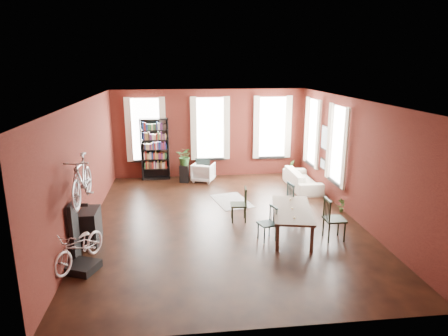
{
  "coord_description": "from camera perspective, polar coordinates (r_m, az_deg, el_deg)",
  "views": [
    {
      "loc": [
        -1.17,
        -9.88,
        4.11
      ],
      "look_at": [
        0.06,
        0.6,
        1.31
      ],
      "focal_mm": 32.0,
      "sensor_mm": 36.0,
      "label": 1
    }
  ],
  "objects": [
    {
      "name": "bike_trainer",
      "position": [
        8.84,
        -19.52,
        -13.21
      ],
      "size": [
        0.74,
        0.74,
        0.16
      ],
      "primitive_type": "cube",
      "rotation": [
        0.0,
        0.0,
        -0.4
      ],
      "color": "black",
      "rests_on": "ground"
    },
    {
      "name": "dining_chair_c",
      "position": [
        9.9,
        15.51,
        -7.06
      ],
      "size": [
        0.47,
        0.47,
        1.02
      ],
      "primitive_type": "cube",
      "rotation": [
        0.0,
        0.0,
        1.57
      ],
      "color": "black",
      "rests_on": "ground"
    },
    {
      "name": "bookshelf",
      "position": [
        14.52,
        -9.81,
        2.65
      ],
      "size": [
        1.0,
        0.32,
        2.2
      ],
      "primitive_type": "cube",
      "color": "black",
      "rests_on": "ground"
    },
    {
      "name": "bike_wall_rack",
      "position": [
        9.07,
        -20.59,
        -8.59
      ],
      "size": [
        0.16,
        0.6,
        1.3
      ],
      "primitive_type": "cube",
      "color": "black",
      "rests_on": "ground"
    },
    {
      "name": "bicycle_floor",
      "position": [
        8.47,
        -20.15,
        -8.3
      ],
      "size": [
        0.8,
        0.93,
        1.5
      ],
      "primitive_type": "imported",
      "rotation": [
        0.0,
        0.0,
        -0.42
      ],
      "color": "silver",
      "rests_on": "bike_trainer"
    },
    {
      "name": "striped_rug",
      "position": [
        12.25,
        1.08,
        -4.74
      ],
      "size": [
        1.25,
        1.68,
        0.01
      ],
      "primitive_type": "cube",
      "rotation": [
        0.0,
        0.0,
        0.23
      ],
      "color": "black",
      "rests_on": "ground"
    },
    {
      "name": "plant_on_stand",
      "position": [
        14.03,
        -5.58,
        1.39
      ],
      "size": [
        0.78,
        0.81,
        0.5
      ],
      "primitive_type": "imported",
      "rotation": [
        0.0,
        0.0,
        -0.39
      ],
      "color": "#254F1F",
      "rests_on": "plant_stand"
    },
    {
      "name": "dining_chair_d",
      "position": [
        11.02,
        10.35,
        -4.57
      ],
      "size": [
        0.52,
        0.52,
        0.99
      ],
      "primitive_type": "cube",
      "rotation": [
        0.0,
        0.0,
        1.73
      ],
      "color": "#1A3A3B",
      "rests_on": "ground"
    },
    {
      "name": "console_table",
      "position": [
        9.95,
        -18.58,
        -7.88
      ],
      "size": [
        0.4,
        0.8,
        0.8
      ],
      "primitive_type": "cube",
      "color": "black",
      "rests_on": "ground"
    },
    {
      "name": "bicycle_hung",
      "position": [
        8.55,
        -19.86,
        0.57
      ],
      "size": [
        0.47,
        1.0,
        1.66
      ],
      "primitive_type": "imported",
      "color": "#A5A8AD",
      "rests_on": "bike_wall_rack"
    },
    {
      "name": "plant_stand",
      "position": [
        14.17,
        -5.69,
        -0.81
      ],
      "size": [
        0.36,
        0.36,
        0.62
      ],
      "primitive_type": "cube",
      "rotation": [
        0.0,
        0.0,
        -0.19
      ],
      "color": "black",
      "rests_on": "ground"
    },
    {
      "name": "dining_chair_b",
      "position": [
        10.65,
        2.11,
        -5.23
      ],
      "size": [
        0.46,
        0.46,
        0.92
      ],
      "primitive_type": "cube",
      "rotation": [
        0.0,
        0.0,
        -1.65
      ],
      "color": "black",
      "rests_on": "ground"
    },
    {
      "name": "white_armchair",
      "position": [
        14.2,
        -2.97,
        -0.48
      ],
      "size": [
        0.91,
        0.88,
        0.73
      ],
      "primitive_type": "imported",
      "rotation": [
        0.0,
        0.0,
        2.76
      ],
      "color": "silver",
      "rests_on": "ground"
    },
    {
      "name": "plant_small",
      "position": [
        11.85,
        16.4,
        -5.73
      ],
      "size": [
        0.29,
        0.43,
        0.14
      ],
      "primitive_type": "imported",
      "rotation": [
        0.0,
        0.0,
        0.24
      ],
      "color": "#2E5120",
      "rests_on": "ground"
    },
    {
      "name": "room",
      "position": [
        10.78,
        1.01,
        4.28
      ],
      "size": [
        9.0,
        9.04,
        3.22
      ],
      "color": "black",
      "rests_on": "ground"
    },
    {
      "name": "cream_sofa",
      "position": [
        13.66,
        11.15,
        -1.19
      ],
      "size": [
        0.61,
        2.08,
        0.81
      ],
      "primitive_type": "imported",
      "rotation": [
        0.0,
        0.0,
        1.57
      ],
      "color": "beige",
      "rests_on": "ground"
    },
    {
      "name": "plant_by_sofa",
      "position": [
        14.87,
        9.33,
        -0.81
      ],
      "size": [
        0.54,
        0.75,
        0.3
      ],
      "primitive_type": "imported",
      "rotation": [
        0.0,
        0.0,
        0.28
      ],
      "color": "#345C24",
      "rests_on": "ground"
    },
    {
      "name": "dining_chair_a",
      "position": [
        9.6,
        6.18,
        -7.9
      ],
      "size": [
        0.47,
        0.47,
        0.83
      ],
      "primitive_type": "cube",
      "rotation": [
        0.0,
        0.0,
        -1.28
      ],
      "color": "#183535",
      "rests_on": "ground"
    },
    {
      "name": "dining_table",
      "position": [
        9.98,
        9.63,
        -7.59
      ],
      "size": [
        1.29,
        2.13,
        0.68
      ],
      "primitive_type": "cube",
      "rotation": [
        0.0,
        0.0,
        -0.21
      ],
      "color": "#4B3C2D",
      "rests_on": "ground"
    }
  ]
}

